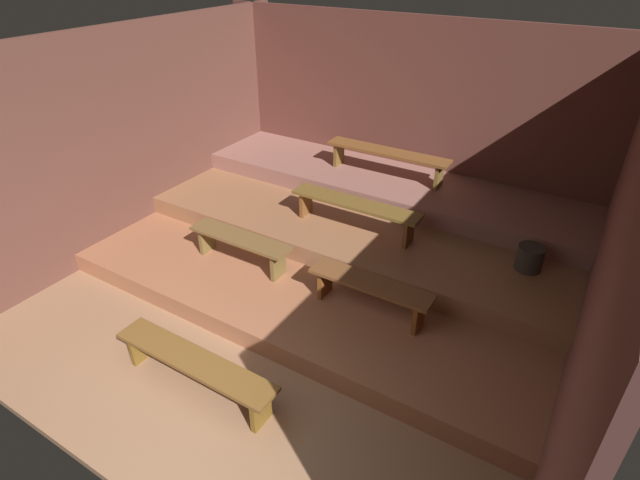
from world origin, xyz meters
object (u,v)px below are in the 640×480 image
object	(u,v)px
bench_floor_center	(195,365)
pail_middle	(530,258)
bench_lower_right	(370,288)
bench_upper_center	(387,155)
bench_middle_center	(355,207)
bench_lower_left	(240,243)

from	to	relation	value
bench_floor_center	pail_middle	distance (m)	3.74
bench_lower_right	pail_middle	bearing A→B (deg)	45.63
bench_floor_center	bench_upper_center	distance (m)	4.02
bench_lower_right	bench_upper_center	world-z (taller)	bench_upper_center
pail_middle	bench_floor_center	bearing A→B (deg)	-127.73
bench_upper_center	pail_middle	size ratio (longest dim) A/B	6.21
bench_floor_center	bench_middle_center	distance (m)	2.77
bench_lower_right	pail_middle	world-z (taller)	pail_middle
bench_lower_left	bench_lower_right	bearing A→B (deg)	0.00
bench_lower_left	bench_lower_right	world-z (taller)	same
bench_lower_right	bench_floor_center	bearing A→B (deg)	-121.15
bench_lower_left	pail_middle	size ratio (longest dim) A/B	4.60
bench_floor_center	bench_lower_right	distance (m)	1.90
bench_lower_left	bench_lower_right	size ratio (longest dim) A/B	1.00
bench_middle_center	bench_upper_center	distance (m)	1.27
bench_floor_center	bench_lower_right	world-z (taller)	bench_lower_right
bench_lower_right	bench_middle_center	xyz separation A→B (m)	(-0.78, 1.11, 0.24)
bench_lower_left	bench_upper_center	size ratio (longest dim) A/B	0.74
bench_lower_right	bench_upper_center	xyz separation A→B (m)	(-0.94, 2.35, 0.48)
bench_floor_center	bench_upper_center	xyz separation A→B (m)	(0.04, 3.96, 0.70)
bench_lower_left	pail_middle	world-z (taller)	pail_middle
bench_middle_center	bench_upper_center	xyz separation A→B (m)	(-0.16, 1.24, 0.24)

